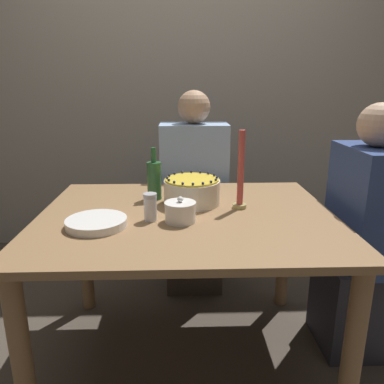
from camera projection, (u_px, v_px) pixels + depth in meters
ground_plane at (187, 356)px, 1.80m from camera, size 12.00×12.00×0.00m
wall_behind at (182, 77)px, 2.77m from camera, size 8.00×0.05×2.60m
dining_table at (187, 238)px, 1.62m from camera, size 1.25×0.99×0.73m
cake at (192, 191)px, 1.71m from camera, size 0.26×0.26×0.13m
sugar_bowl at (180, 212)px, 1.49m from camera, size 0.13×0.13×0.11m
sugar_shaker at (150, 207)px, 1.50m from camera, size 0.05×0.05×0.11m
plate_stack at (96, 223)px, 1.45m from camera, size 0.24×0.24×0.03m
candle at (241, 176)px, 1.63m from camera, size 0.06×0.06×0.35m
bottle at (154, 180)px, 1.77m from camera, size 0.07×0.07×0.25m
person_man_blue_shirt at (194, 205)px, 2.32m from camera, size 0.40×0.34×1.22m
person_woman_floral at (363, 249)px, 1.75m from camera, size 0.34×0.40×1.18m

